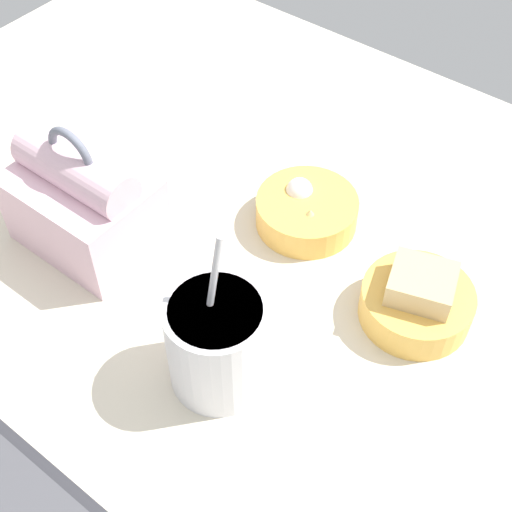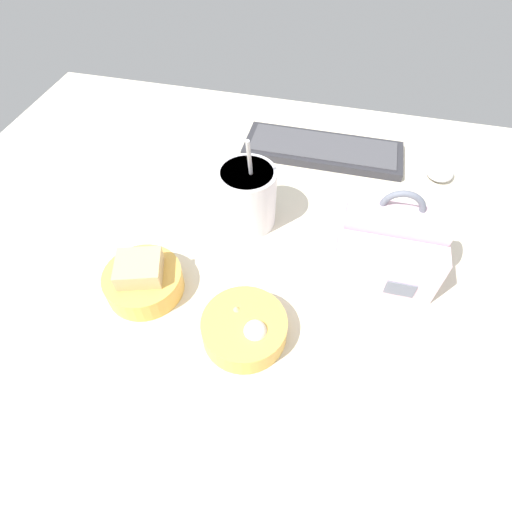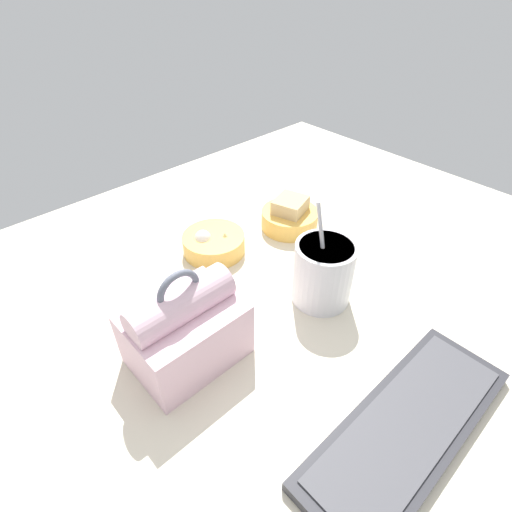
% 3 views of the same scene
% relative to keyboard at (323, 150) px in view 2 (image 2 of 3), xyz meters
% --- Properties ---
extents(desk_surface, '(1.40, 1.10, 0.02)m').
position_rel_keyboard_xyz_m(desk_surface, '(-0.07, -0.34, -0.02)').
color(desk_surface, beige).
rests_on(desk_surface, ground).
extents(keyboard, '(0.36, 0.12, 0.02)m').
position_rel_keyboard_xyz_m(keyboard, '(0.00, 0.00, 0.00)').
color(keyboard, '#2D2D33').
rests_on(keyboard, desk_surface).
extents(lunch_bag, '(0.17, 0.13, 0.18)m').
position_rel_keyboard_xyz_m(lunch_bag, '(0.14, -0.30, 0.05)').
color(lunch_bag, beige).
rests_on(lunch_bag, desk_surface).
extents(soup_cup, '(0.11, 0.11, 0.20)m').
position_rel_keyboard_xyz_m(soup_cup, '(-0.11, -0.25, 0.05)').
color(soup_cup, silver).
rests_on(soup_cup, desk_surface).
extents(bento_bowl_sandwich, '(0.13, 0.13, 0.07)m').
position_rel_keyboard_xyz_m(bento_bowl_sandwich, '(-0.24, -0.45, 0.02)').
color(bento_bowl_sandwich, '#EAB24C').
rests_on(bento_bowl_sandwich, desk_surface).
extents(bento_bowl_snacks, '(0.13, 0.13, 0.06)m').
position_rel_keyboard_xyz_m(bento_bowl_snacks, '(-0.06, -0.49, 0.01)').
color(bento_bowl_snacks, '#EAB24C').
rests_on(bento_bowl_snacks, desk_surface).
extents(computer_mouse, '(0.06, 0.07, 0.03)m').
position_rel_keyboard_xyz_m(computer_mouse, '(0.26, -0.02, 0.00)').
color(computer_mouse, silver).
rests_on(computer_mouse, desk_surface).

